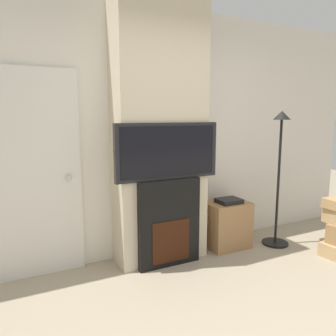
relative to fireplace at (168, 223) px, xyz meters
name	(u,v)px	position (x,y,z in m)	size (l,w,h in m)	color
wall_back	(151,134)	(0.00, 0.42, 0.90)	(6.00, 0.06, 2.70)	silver
chimney_breast	(160,135)	(0.00, 0.20, 0.90)	(0.97, 0.39, 2.70)	beige
fireplace	(168,223)	(0.00, 0.00, 0.00)	(0.68, 0.15, 0.92)	black
television	(168,151)	(0.00, 0.00, 0.74)	(1.11, 0.07, 0.57)	black
floor_lamp	(279,168)	(1.42, -0.10, 0.48)	(0.31, 0.31, 1.60)	black
media_stand	(226,224)	(0.83, 0.11, -0.17)	(0.50, 0.40, 0.60)	#997047
entry_door	(37,175)	(-1.20, 0.37, 0.54)	(0.81, 0.09, 1.99)	silver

